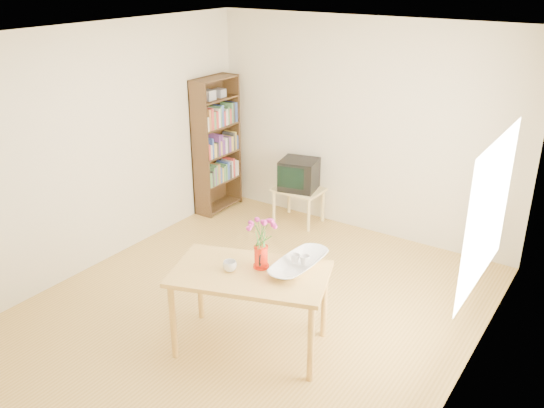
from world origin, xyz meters
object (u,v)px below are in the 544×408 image
Objects in this scene: mug at (230,266)px; pitcher at (261,258)px; bowl at (299,245)px; television at (300,174)px; table at (250,281)px.

pitcher is at bearing -151.15° from mug.
bowl reaches higher than pitcher.
mug is 2.74m from television.
bowl is 0.85× the size of television.
pitcher is (0.03, 0.12, 0.18)m from table.
television reaches higher than table.
pitcher reaches higher than table.
mug is 0.22× the size of television.
pitcher is 2.62m from television.
bowl is (0.27, 0.18, 0.12)m from pitcher.
bowl reaches higher than table.
table is at bearing -80.46° from television.
pitcher is at bearing -78.81° from television.
bowl is (0.30, 0.29, 0.30)m from table.
pitcher is 0.38× the size of television.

